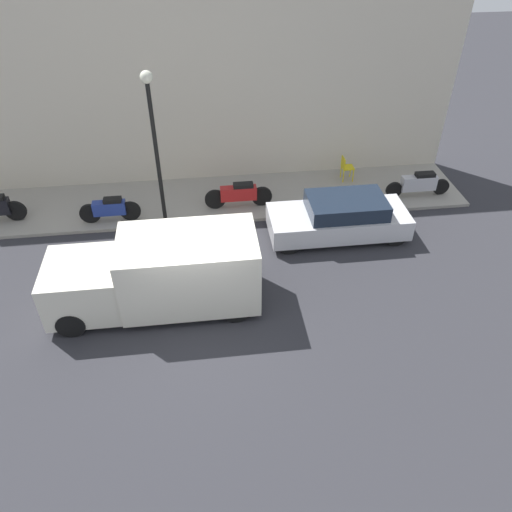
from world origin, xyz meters
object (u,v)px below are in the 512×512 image
(parked_car, at_px, (340,218))
(cafe_chair, at_px, (346,167))
(streetlamp, at_px, (153,127))
(motorcycle_red, at_px, (239,194))
(delivery_van, at_px, (158,274))
(scooter_silver, at_px, (419,184))
(motorcycle_blue, at_px, (110,209))

(parked_car, xyz_separation_m, cafe_chair, (3.07, -1.02, -0.00))
(parked_car, xyz_separation_m, streetlamp, (1.34, 5.17, 2.51))
(streetlamp, xyz_separation_m, cafe_chair, (1.73, -6.19, -2.51))
(motorcycle_red, bearing_deg, cafe_chair, -71.41)
(delivery_van, bearing_deg, parked_car, -65.30)
(scooter_silver, bearing_deg, parked_car, 118.91)
(motorcycle_red, height_order, scooter_silver, scooter_silver)
(motorcycle_red, distance_m, streetlamp, 3.50)
(motorcycle_red, relative_size, cafe_chair, 2.55)
(delivery_van, distance_m, cafe_chair, 8.28)
(delivery_van, relative_size, streetlamp, 1.11)
(motorcycle_red, distance_m, motorcycle_blue, 3.99)
(motorcycle_blue, bearing_deg, cafe_chair, -78.22)
(cafe_chair, bearing_deg, streetlamp, 105.59)
(parked_car, relative_size, cafe_chair, 4.83)
(motorcycle_red, distance_m, scooter_silver, 5.94)
(scooter_silver, distance_m, motorcycle_blue, 9.92)
(parked_car, xyz_separation_m, motorcycle_red, (1.78, 2.81, -0.04))
(motorcycle_blue, relative_size, cafe_chair, 2.18)
(motorcycle_red, distance_m, cafe_chair, 4.05)
(delivery_van, xyz_separation_m, streetlamp, (3.73, -0.02, 2.13))
(scooter_silver, xyz_separation_m, cafe_chair, (1.34, 2.10, 0.05))
(motorcycle_red, xyz_separation_m, cafe_chair, (1.29, -3.84, 0.04))
(motorcycle_blue, bearing_deg, scooter_silver, -88.34)
(streetlamp, height_order, cafe_chair, streetlamp)
(scooter_silver, height_order, motorcycle_blue, scooter_silver)
(parked_car, relative_size, motorcycle_red, 1.90)
(scooter_silver, relative_size, cafe_chair, 2.55)
(parked_car, height_order, delivery_van, delivery_van)
(parked_car, distance_m, cafe_chair, 3.23)
(parked_car, distance_m, motorcycle_blue, 6.94)
(motorcycle_red, bearing_deg, delivery_van, 150.29)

